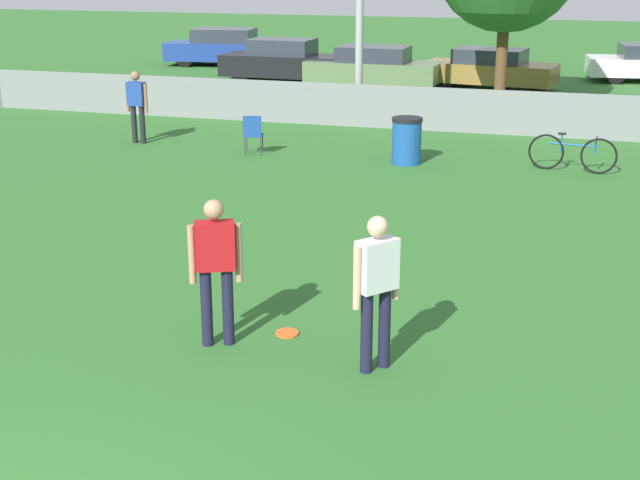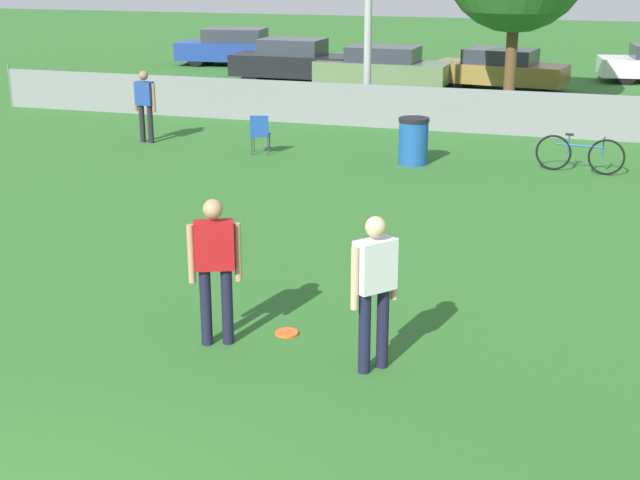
% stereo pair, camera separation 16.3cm
% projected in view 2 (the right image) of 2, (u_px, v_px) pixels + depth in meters
% --- Properties ---
extents(fence_backline, '(24.55, 0.07, 1.21)m').
position_uv_depth(fence_backline, '(424.00, 109.00, 22.44)').
color(fence_backline, gray).
rests_on(fence_backline, ground_plane).
extents(player_receiver_white, '(0.45, 0.48, 1.72)m').
position_uv_depth(player_receiver_white, '(375.00, 282.00, 9.29)').
color(player_receiver_white, '#191933').
rests_on(player_receiver_white, ground_plane).
extents(player_defender_red, '(0.55, 0.38, 1.72)m').
position_uv_depth(player_defender_red, '(215.00, 261.00, 9.93)').
color(player_defender_red, '#191933').
rests_on(player_defender_red, ground_plane).
extents(spectator_in_blue, '(0.57, 0.26, 1.69)m').
position_uv_depth(spectator_in_blue, '(145.00, 101.00, 20.86)').
color(spectator_in_blue, black).
rests_on(spectator_in_blue, ground_plane).
extents(frisbee_disc, '(0.28, 0.28, 0.03)m').
position_uv_depth(frisbee_disc, '(287.00, 333.00, 10.48)').
color(frisbee_disc, '#E5591E').
rests_on(frisbee_disc, ground_plane).
extents(folding_chair_sideline, '(0.49, 0.49, 0.89)m').
position_uv_depth(folding_chair_sideline, '(260.00, 132.00, 19.74)').
color(folding_chair_sideline, '#333338').
rests_on(folding_chair_sideline, ground_plane).
extents(bicycle_sideline, '(1.78, 0.44, 0.79)m').
position_uv_depth(bicycle_sideline, '(580.00, 154.00, 18.13)').
color(bicycle_sideline, black).
rests_on(bicycle_sideline, ground_plane).
extents(trash_bin, '(0.65, 0.65, 0.99)m').
position_uv_depth(trash_bin, '(413.00, 141.00, 18.83)').
color(trash_bin, '#194C99').
rests_on(trash_bin, ground_plane).
extents(parked_car_blue, '(4.75, 2.40, 1.45)m').
position_uv_depth(parked_car_blue, '(235.00, 47.00, 35.65)').
color(parked_car_blue, black).
rests_on(parked_car_blue, ground_plane).
extents(parked_car_dark, '(4.22, 1.80, 1.46)m').
position_uv_depth(parked_car_dark, '(292.00, 61.00, 31.12)').
color(parked_car_dark, black).
rests_on(parked_car_dark, ground_plane).
extents(parked_car_olive, '(4.47, 1.82, 1.36)m').
position_uv_depth(parked_car_olive, '(383.00, 68.00, 29.60)').
color(parked_car_olive, black).
rests_on(parked_car_olive, ground_plane).
extents(parked_car_tan, '(4.49, 2.39, 1.32)m').
position_uv_depth(parked_car_tan, '(500.00, 69.00, 29.24)').
color(parked_car_tan, black).
rests_on(parked_car_tan, ground_plane).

